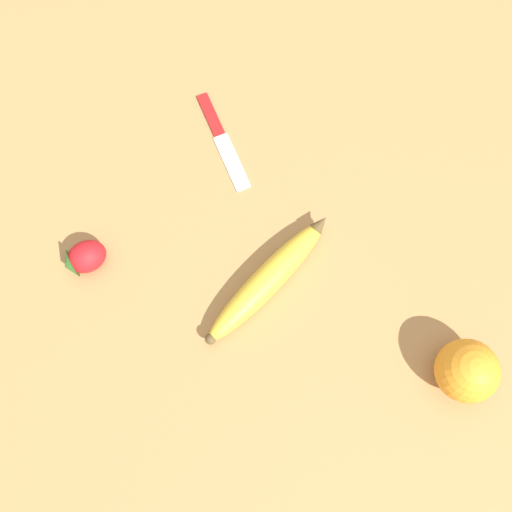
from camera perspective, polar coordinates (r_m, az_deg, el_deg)
name	(u,v)px	position (r m, az deg, el deg)	size (l,w,h in m)	color
ground_plane	(242,277)	(0.81, -1.32, -2.02)	(3.00, 3.00, 0.00)	#A87A47
banana	(269,279)	(0.79, 1.21, -2.18)	(0.21, 0.14, 0.04)	gold
orange	(467,371)	(0.79, 19.46, -10.27)	(0.08, 0.08, 0.08)	orange
strawberry	(84,258)	(0.83, -16.09, -0.18)	(0.06, 0.05, 0.04)	red
paring_knife	(221,137)	(0.89, -3.37, 11.25)	(0.03, 0.17, 0.01)	silver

